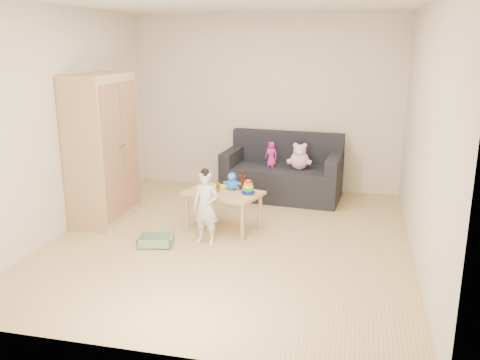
% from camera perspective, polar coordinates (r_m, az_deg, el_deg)
% --- Properties ---
extents(room, '(4.50, 4.50, 4.50)m').
position_cam_1_polar(room, '(5.51, -1.10, 5.89)').
color(room, tan).
rests_on(room, ground).
extents(wardrobe, '(0.51, 1.02, 1.83)m').
position_cam_1_polar(wardrobe, '(6.54, -15.22, 3.43)').
color(wardrobe, tan).
rests_on(wardrobe, ground).
extents(sofa, '(1.72, 0.96, 0.46)m').
position_cam_1_polar(sofa, '(7.36, 4.70, -0.24)').
color(sofa, black).
rests_on(sofa, ground).
extents(play_table, '(1.00, 0.78, 0.46)m').
position_cam_1_polar(play_table, '(6.14, -1.87, -3.39)').
color(play_table, tan).
rests_on(play_table, ground).
extents(storage_bin, '(0.42, 0.35, 0.11)m').
position_cam_1_polar(storage_bin, '(5.77, -9.42, -6.71)').
color(storage_bin, gray).
rests_on(storage_bin, ground).
extents(toddler, '(0.33, 0.24, 0.82)m').
position_cam_1_polar(toddler, '(5.67, -3.88, -3.14)').
color(toddler, silver).
rests_on(toddler, ground).
extents(pink_bear, '(0.29, 0.25, 0.31)m').
position_cam_1_polar(pink_bear, '(7.15, 6.71, 2.45)').
color(pink_bear, '#F1B2CA').
rests_on(pink_bear, sofa).
extents(doll, '(0.21, 0.17, 0.36)m').
position_cam_1_polar(doll, '(7.25, 3.53, 2.88)').
color(doll, '#CE2695').
rests_on(doll, sofa).
extents(ring_stacker, '(0.16, 0.16, 0.19)m').
position_cam_1_polar(ring_stacker, '(5.91, 0.92, -1.04)').
color(ring_stacker, yellow).
rests_on(ring_stacker, play_table).
extents(brown_bottle, '(0.08, 0.08, 0.23)m').
position_cam_1_polar(brown_bottle, '(6.14, 0.26, -0.19)').
color(brown_bottle, black).
rests_on(brown_bottle, play_table).
extents(blue_plush, '(0.20, 0.17, 0.22)m').
position_cam_1_polar(blue_plush, '(6.13, -0.88, -0.09)').
color(blue_plush, '#1B79F7').
rests_on(blue_plush, play_table).
extents(wooden_figure, '(0.05, 0.04, 0.12)m').
position_cam_1_polar(wooden_figure, '(6.06, -2.48, -0.76)').
color(wooden_figure, brown).
rests_on(wooden_figure, play_table).
extents(yellow_book, '(0.20, 0.20, 0.01)m').
position_cam_1_polar(yellow_book, '(6.24, -2.31, -0.79)').
color(yellow_book, yellow).
rests_on(yellow_book, play_table).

